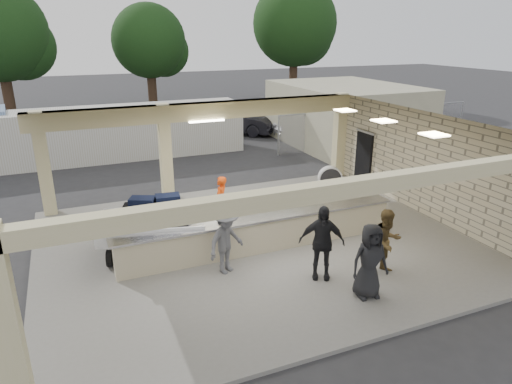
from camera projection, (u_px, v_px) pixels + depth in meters
name	position (u px, v px, depth m)	size (l,w,h in m)	color
ground	(255.00, 245.00, 13.31)	(120.00, 120.00, 0.00)	#29292C
pavilion	(253.00, 194.00, 13.52)	(12.01, 10.00, 3.55)	slate
baggage_counter	(262.00, 234.00, 12.68)	(8.20, 0.58, 0.98)	#BAAD8B
luggage_cart	(151.00, 223.00, 12.41)	(3.11, 2.33, 1.63)	silver
drum_fan	(330.00, 178.00, 17.31)	(0.94, 0.60, 0.99)	silver
baggage_handler	(221.00, 201.00, 14.16)	(0.59, 0.32, 1.62)	#DD3F0B
passenger_a	(387.00, 242.00, 11.35)	(0.83, 0.36, 1.70)	brown
passenger_b	(322.00, 242.00, 11.10)	(1.11, 0.41, 1.90)	black
passenger_c	(226.00, 241.00, 11.38)	(1.11, 0.39, 1.72)	#55555A
passenger_d	(370.00, 261.00, 10.32)	(0.87, 0.36, 1.79)	black
car_white_a	(312.00, 126.00, 26.89)	(2.13, 4.49, 1.28)	silver
car_white_b	(350.00, 117.00, 29.52)	(1.57, 4.20, 1.33)	silver
car_dark	(236.00, 120.00, 27.64)	(1.68, 4.77, 1.59)	black
container_white	(126.00, 132.00, 22.34)	(11.44, 2.29, 2.48)	silver
fence	(378.00, 126.00, 24.80)	(12.06, 0.06, 2.03)	gray
tree_left	(4.00, 36.00, 29.65)	(6.60, 6.30, 9.00)	#382619
tree_mid	(153.00, 44.00, 35.25)	(6.00, 5.60, 8.00)	#382619
tree_right	(297.00, 27.00, 38.34)	(7.20, 7.00, 10.00)	#382619
adjacent_building	(345.00, 114.00, 24.94)	(6.00, 8.00, 3.20)	#B1AC8C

